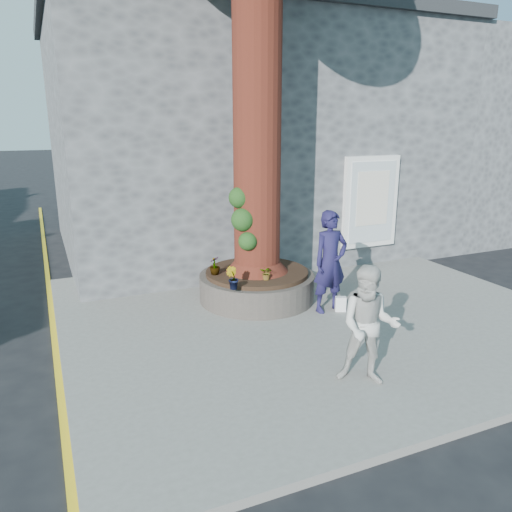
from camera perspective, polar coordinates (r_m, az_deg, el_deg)
name	(u,v)px	position (r m, az deg, el deg)	size (l,w,h in m)	color
ground	(261,352)	(8.21, 0.62, -10.92)	(120.00, 120.00, 0.00)	black
pavement	(312,313)	(9.63, 6.36, -6.53)	(9.00, 8.00, 0.12)	slate
yellow_line	(57,361)	(8.53, -21.80, -11.06)	(0.10, 30.00, 0.01)	yellow
stone_shop	(239,136)	(14.97, -1.99, 13.55)	(10.30, 8.30, 6.30)	#484A4C
neighbour_shop	(448,138)	(19.41, 21.10, 12.52)	(6.00, 8.00, 6.00)	#484A4C
planter	(257,285)	(10.05, 0.11, -3.34)	(2.30, 2.30, 0.60)	black
man	(330,262)	(9.35, 8.49, -0.66)	(0.70, 0.46, 1.93)	#19163C
woman	(369,326)	(6.94, 12.80, -7.78)	(0.81, 0.63, 1.67)	beige
shopping_bag	(340,304)	(9.61, 9.63, -5.43)	(0.20, 0.12, 0.28)	white
plant_a	(277,248)	(10.99, 2.38, 0.90)	(0.18, 0.12, 0.34)	gray
plant_b	(232,278)	(8.84, -2.72, -2.54)	(0.22, 0.22, 0.40)	gray
plant_c	(215,266)	(9.69, -4.73, -1.09)	(0.20, 0.20, 0.36)	gray
plant_d	(267,273)	(9.35, 1.24, -1.95)	(0.24, 0.21, 0.27)	gray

